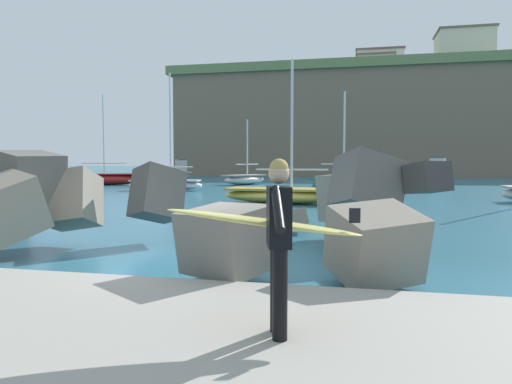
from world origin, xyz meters
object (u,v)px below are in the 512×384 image
(surfer_with_board, at_px, (274,231))
(boat_far_right, at_px, (283,194))
(boat_mid_right, at_px, (166,184))
(station_building_west, at_px, (376,70))
(station_building_annex, at_px, (379,69))
(boat_near_right, at_px, (110,178))
(mooring_buoy_inner, at_px, (316,192))
(boat_near_centre, at_px, (350,186))
(boat_far_left, at_px, (181,173))
(boat_far_centre, at_px, (245,179))
(boat_mid_left, at_px, (438,176))
(station_building_east, at_px, (463,53))

(surfer_with_board, relative_size, boat_far_right, 0.31)
(boat_mid_right, height_order, station_building_west, station_building_west)
(surfer_with_board, relative_size, station_building_annex, 0.26)
(boat_near_right, relative_size, station_building_west, 1.23)
(mooring_buoy_inner, distance_m, station_building_west, 57.89)
(surfer_with_board, xyz_separation_m, mooring_buoy_inner, (-1.69, 23.23, -1.06))
(boat_far_right, bearing_deg, station_building_annex, 84.13)
(boat_near_centre, relative_size, boat_far_left, 1.11)
(boat_far_centre, xyz_separation_m, mooring_buoy_inner, (7.21, -11.54, -0.27))
(boat_mid_left, height_order, boat_far_left, boat_mid_left)
(mooring_buoy_inner, bearing_deg, boat_near_right, 154.67)
(boat_far_centre, height_order, station_building_east, station_building_east)
(boat_near_centre, distance_m, station_building_annex, 59.80)
(boat_near_right, xyz_separation_m, mooring_buoy_inner, (18.37, -8.70, -0.33))
(boat_far_centre, bearing_deg, mooring_buoy_inner, -58.02)
(boat_near_centre, distance_m, boat_far_left, 28.15)
(boat_far_right, distance_m, station_building_annex, 66.66)
(station_building_west, relative_size, station_building_east, 0.77)
(boat_near_centre, distance_m, station_building_east, 54.71)
(boat_far_right, relative_size, station_building_annex, 0.83)
(boat_mid_left, distance_m, boat_far_centre, 16.55)
(surfer_with_board, xyz_separation_m, boat_far_left, (-18.85, 45.07, -0.59))
(boat_far_right, xyz_separation_m, mooring_buoy_inner, (1.06, 5.77, -0.20))
(boat_far_left, bearing_deg, station_building_east, 39.30)
(boat_near_right, height_order, boat_far_left, boat_near_right)
(mooring_buoy_inner, distance_m, station_building_annex, 61.11)
(boat_mid_left, height_order, boat_mid_right, boat_mid_right)
(boat_mid_right, bearing_deg, station_building_annex, 74.04)
(surfer_with_board, distance_m, boat_near_right, 37.72)
(surfer_with_board, xyz_separation_m, station_building_east, (15.96, 73.56, 17.24))
(station_building_east, bearing_deg, boat_far_left, -140.70)
(boat_far_left, distance_m, station_building_east, 48.39)
(boat_near_centre, bearing_deg, boat_mid_left, 62.56)
(surfer_with_board, relative_size, mooring_buoy_inner, 4.79)
(station_building_east, xyz_separation_m, station_building_annex, (-12.15, 7.81, -0.34))
(boat_mid_right, bearing_deg, boat_far_right, -40.23)
(boat_far_centre, bearing_deg, station_building_west, 74.59)
(boat_near_right, relative_size, station_building_east, 0.94)
(boat_far_right, distance_m, mooring_buoy_inner, 5.87)
(boat_far_left, relative_size, boat_far_right, 0.83)
(boat_near_centre, relative_size, boat_mid_right, 0.78)
(boat_far_left, bearing_deg, station_building_annex, 58.02)
(boat_mid_right, bearing_deg, station_building_east, 59.68)
(mooring_buoy_inner, relative_size, station_building_east, 0.05)
(boat_far_centre, height_order, mooring_buoy_inner, boat_far_centre)
(mooring_buoy_inner, distance_m, station_building_east, 56.40)
(boat_near_centre, bearing_deg, surfer_with_board, -90.50)
(boat_mid_right, height_order, station_building_annex, station_building_annex)
(boat_near_right, height_order, station_building_annex, station_building_annex)
(station_building_east, bearing_deg, boat_near_right, -130.87)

